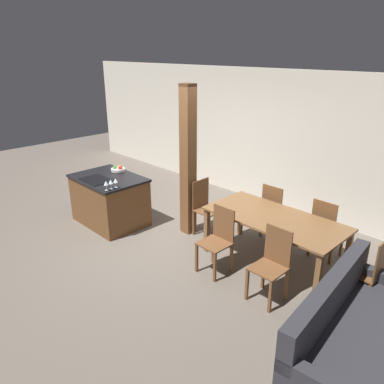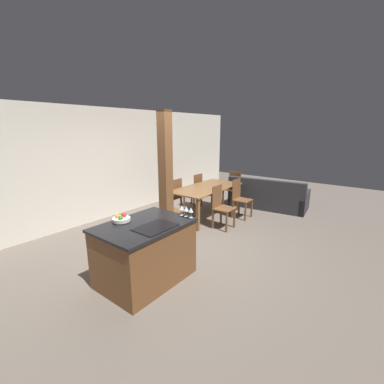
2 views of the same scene
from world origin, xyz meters
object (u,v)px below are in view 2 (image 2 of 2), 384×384
at_px(wine_glass_near, 191,210).
at_px(timber_post, 166,178).
at_px(dining_chair_foot_end, 233,187).
at_px(wine_glass_middle, 186,209).
at_px(wine_glass_far, 182,208).
at_px(dining_chair_far_left, 174,196).
at_px(dining_chair_near_left, 221,206).
at_px(fruit_bowl, 121,219).
at_px(dining_chair_head_end, 170,210).
at_px(couch, 268,198).
at_px(dining_chair_near_right, 240,198).
at_px(kitchen_island, 145,252).
at_px(dining_chair_far_right, 195,190).
at_px(dining_table, 206,190).

height_order(wine_glass_near, timber_post, timber_post).
relative_size(dining_chair_foot_end, timber_post, 0.38).
xyz_separation_m(wine_glass_near, wine_glass_middle, (0.00, 0.09, 0.00)).
bearing_deg(wine_glass_far, dining_chair_far_left, 44.36).
bearing_deg(dining_chair_near_left, fruit_bowl, 177.63).
bearing_deg(timber_post, dining_chair_head_end, 30.89).
xyz_separation_m(dining_chair_head_end, couch, (3.09, -0.96, -0.23)).
bearing_deg(dining_chair_head_end, timber_post, 120.89).
distance_m(dining_chair_near_left, dining_chair_near_right, 0.91).
height_order(kitchen_island, dining_chair_foot_end, dining_chair_foot_end).
height_order(dining_chair_near_left, timber_post, timber_post).
height_order(fruit_bowl, dining_chair_far_right, fruit_bowl).
distance_m(wine_glass_middle, dining_chair_foot_end, 3.97).
relative_size(wine_glass_near, dining_chair_foot_end, 0.17).
bearing_deg(timber_post, wine_glass_middle, -123.09).
xyz_separation_m(kitchen_island, wine_glass_far, (0.58, -0.22, 0.57)).
bearing_deg(dining_table, wine_glass_middle, -152.37).
distance_m(dining_chair_far_right, dining_chair_foot_end, 1.17).
xyz_separation_m(wine_glass_far, dining_chair_far_left, (1.89, 1.85, -0.51)).
bearing_deg(wine_glass_middle, couch, 3.78).
height_order(dining_chair_far_left, timber_post, timber_post).
relative_size(wine_glass_near, dining_table, 0.08).
distance_m(dining_table, dining_chair_foot_end, 1.40).
height_order(dining_chair_head_end, couch, dining_chair_head_end).
bearing_deg(fruit_bowl, kitchen_island, -65.77).
bearing_deg(couch, wine_glass_far, 86.38).
distance_m(fruit_bowl, dining_chair_far_left, 2.96).
bearing_deg(kitchen_island, wine_glass_middle, -27.83).
xyz_separation_m(fruit_bowl, dining_chair_far_right, (3.53, 1.31, -0.43)).
bearing_deg(fruit_bowl, timber_post, 17.46).
height_order(kitchen_island, timber_post, timber_post).
relative_size(wine_glass_near, couch, 0.07).
relative_size(dining_chair_near_right, dining_chair_far_right, 1.00).
bearing_deg(kitchen_island, fruit_bowl, 114.23).
relative_size(fruit_bowl, dining_chair_far_right, 0.27).
bearing_deg(dining_chair_far_right, wine_glass_middle, 34.70).
distance_m(dining_chair_head_end, dining_chair_foot_end, 2.78).
bearing_deg(dining_chair_far_left, dining_chair_far_right, -180.00).
relative_size(kitchen_island, wine_glass_near, 8.18).
bearing_deg(dining_chair_near_right, timber_post, 165.17).
relative_size(wine_glass_far, dining_chair_far_right, 0.17).
distance_m(wine_glass_far, dining_chair_far_right, 3.40).
xyz_separation_m(dining_table, dining_chair_far_left, (-0.45, 0.71, -0.17)).
bearing_deg(kitchen_island, dining_chair_head_end, 30.87).
bearing_deg(dining_table, dining_chair_near_left, -122.60).
height_order(wine_glass_middle, dining_chair_near_left, wine_glass_middle).
relative_size(kitchen_island, dining_chair_near_left, 1.37).
bearing_deg(timber_post, couch, -13.55).
distance_m(wine_glass_middle, dining_chair_near_right, 2.89).
distance_m(wine_glass_middle, wine_glass_far, 0.09).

